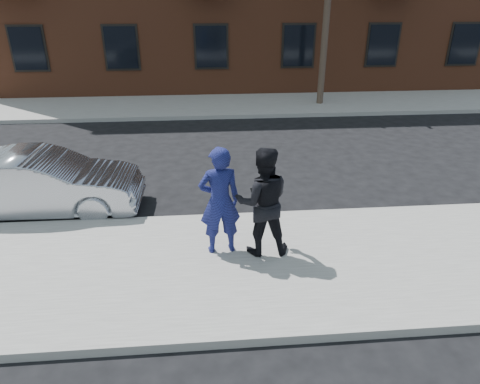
{
  "coord_description": "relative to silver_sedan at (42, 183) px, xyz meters",
  "views": [
    {
      "loc": [
        -0.31,
        -6.32,
        4.4
      ],
      "look_at": [
        0.26,
        0.4,
        1.21
      ],
      "focal_mm": 32.0,
      "sensor_mm": 36.0,
      "label": 1
    }
  ],
  "objects": [
    {
      "name": "far_sidewalk",
      "position": [
        3.81,
        8.95,
        -0.61
      ],
      "size": [
        50.0,
        3.5,
        0.15
      ],
      "primitive_type": "cube",
      "color": "gray",
      "rests_on": "ground"
    },
    {
      "name": "ground",
      "position": [
        3.81,
        -2.3,
        -0.68
      ],
      "size": [
        100.0,
        100.0,
        0.0
      ],
      "primitive_type": "plane",
      "color": "black",
      "rests_on": "ground"
    },
    {
      "name": "silver_sedan",
      "position": [
        0.0,
        0.0,
        0.0
      ],
      "size": [
        4.16,
        1.51,
        1.36
      ],
      "primitive_type": "imported",
      "rotation": [
        0.0,
        0.0,
        1.56
      ],
      "color": "#999BA3",
      "rests_on": "ground"
    },
    {
      "name": "near_curb",
      "position": [
        3.81,
        -0.75,
        -0.61
      ],
      "size": [
        50.0,
        0.1,
        0.15
      ],
      "primitive_type": "cube",
      "color": "#999691",
      "rests_on": "ground"
    },
    {
      "name": "near_sidewalk",
      "position": [
        3.81,
        -2.55,
        -0.61
      ],
      "size": [
        50.0,
        3.5,
        0.15
      ],
      "primitive_type": "cube",
      "color": "gray",
      "rests_on": "ground"
    },
    {
      "name": "man_hoodie",
      "position": [
        3.71,
        -2.07,
        0.45
      ],
      "size": [
        0.77,
        0.56,
        1.96
      ],
      "rotation": [
        0.0,
        0.0,
        3.27
      ],
      "color": "navy",
      "rests_on": "near_sidewalk"
    },
    {
      "name": "far_curb",
      "position": [
        3.81,
        7.15,
        -0.61
      ],
      "size": [
        50.0,
        0.1,
        0.15
      ],
      "primitive_type": "cube",
      "color": "#999691",
      "rests_on": "ground"
    },
    {
      "name": "man_peacoat",
      "position": [
        4.44,
        -2.16,
        0.45
      ],
      "size": [
        0.96,
        0.76,
        1.96
      ],
      "rotation": [
        0.0,
        0.0,
        3.13
      ],
      "color": "black",
      "rests_on": "near_sidewalk"
    }
  ]
}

